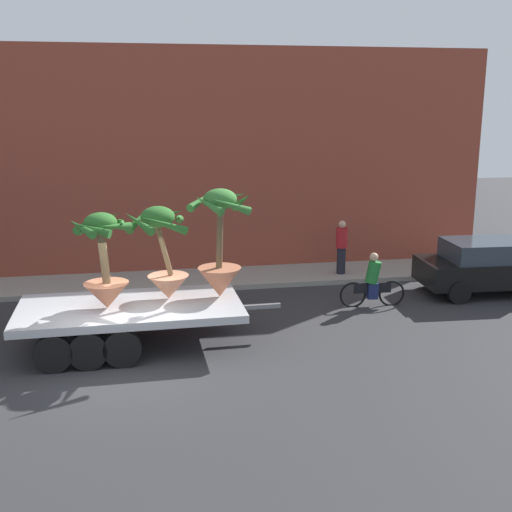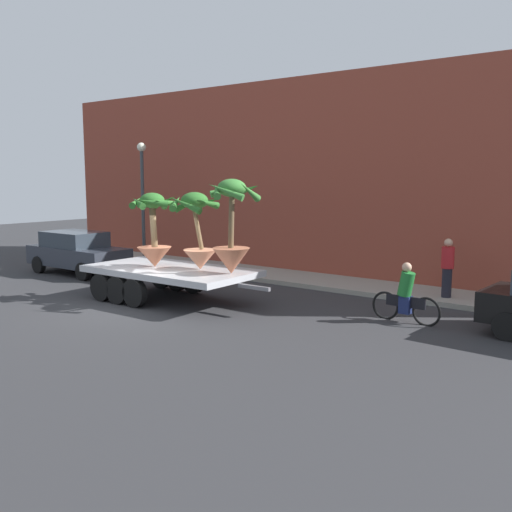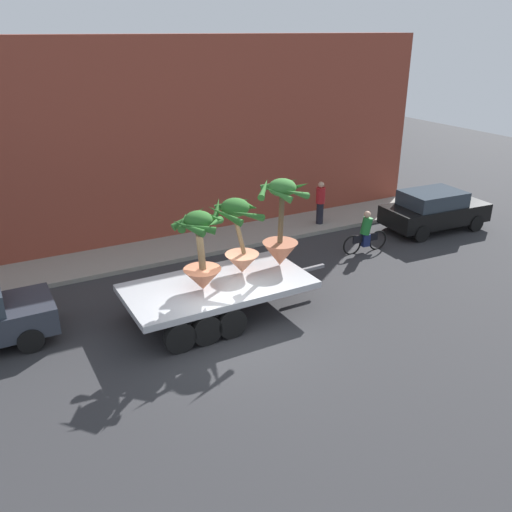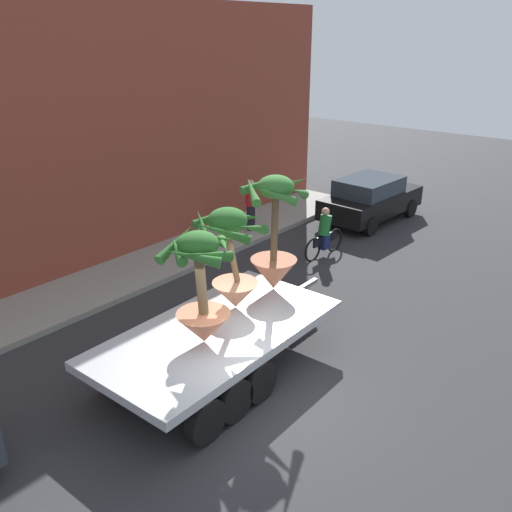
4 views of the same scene
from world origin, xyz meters
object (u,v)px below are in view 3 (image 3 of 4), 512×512
(potted_palm_front, at_px, (239,237))
(parked_car, at_px, (434,210))
(flatbed_trailer, at_px, (210,292))
(pedestrian_near_gate, at_px, (320,202))
(potted_palm_middle, at_px, (281,228))
(cyclist, at_px, (366,234))
(potted_palm_rear, at_px, (201,253))

(potted_palm_front, xyz_separation_m, parked_car, (9.50, 2.03, -1.24))
(flatbed_trailer, relative_size, pedestrian_near_gate, 3.55)
(flatbed_trailer, distance_m, potted_palm_middle, 2.73)
(parked_car, bearing_deg, pedestrian_near_gate, 148.19)
(flatbed_trailer, distance_m, pedestrian_near_gate, 8.22)
(cyclist, bearing_deg, potted_palm_rear, -164.71)
(pedestrian_near_gate, bearing_deg, potted_palm_front, -142.66)
(cyclist, distance_m, parked_car, 3.85)
(potted_palm_front, distance_m, cyclist, 6.05)
(flatbed_trailer, bearing_deg, parked_car, 12.54)
(flatbed_trailer, relative_size, potted_palm_front, 2.76)
(potted_palm_front, bearing_deg, potted_palm_middle, -1.82)
(pedestrian_near_gate, bearing_deg, potted_palm_middle, -134.95)
(cyclist, xyz_separation_m, parked_car, (3.80, 0.57, 0.16))
(potted_palm_front, bearing_deg, pedestrian_near_gate, 37.34)
(potted_palm_middle, relative_size, potted_palm_front, 1.17)
(potted_palm_rear, distance_m, pedestrian_near_gate, 8.59)
(pedestrian_near_gate, bearing_deg, parked_car, -31.81)
(potted_palm_middle, height_order, potted_palm_front, potted_palm_middle)
(potted_palm_front, xyz_separation_m, pedestrian_near_gate, (5.73, 4.37, -1.03))
(flatbed_trailer, xyz_separation_m, pedestrian_near_gate, (6.75, 4.68, 0.28))
(potted_palm_middle, relative_size, pedestrian_near_gate, 1.51)
(flatbed_trailer, relative_size, parked_car, 1.43)
(potted_palm_middle, xyz_separation_m, potted_palm_front, (-1.32, 0.04, -0.05))
(potted_palm_rear, bearing_deg, potted_palm_front, 19.11)
(flatbed_trailer, bearing_deg, pedestrian_near_gate, 34.73)
(potted_palm_rear, height_order, pedestrian_near_gate, potted_palm_rear)
(cyclist, bearing_deg, parked_car, 8.51)
(flatbed_trailer, height_order, potted_palm_middle, potted_palm_middle)
(parked_car, xyz_separation_m, pedestrian_near_gate, (-3.77, 2.34, 0.22))
(potted_palm_rear, xyz_separation_m, parked_car, (10.81, 2.48, -1.19))
(potted_palm_middle, bearing_deg, parked_car, 14.22)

